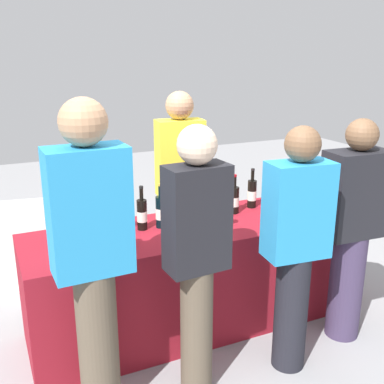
# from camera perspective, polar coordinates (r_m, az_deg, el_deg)

# --- Properties ---
(ground_plane) EXTENTS (12.00, 12.00, 0.00)m
(ground_plane) POSITION_cam_1_polar(r_m,az_deg,el_deg) (3.62, 0.00, -15.77)
(ground_plane) COLOR gray
(tasting_table) EXTENTS (2.33, 0.72, 0.78)m
(tasting_table) POSITION_cam_1_polar(r_m,az_deg,el_deg) (3.42, 0.00, -10.29)
(tasting_table) COLOR maroon
(tasting_table) RESTS_ON ground_plane
(wine_bottle_0) EXTENTS (0.08, 0.08, 0.30)m
(wine_bottle_0) POSITION_cam_1_polar(r_m,az_deg,el_deg) (3.11, -16.09, -3.87)
(wine_bottle_0) COLOR black
(wine_bottle_0) RESTS_ON tasting_table
(wine_bottle_1) EXTENTS (0.08, 0.08, 0.34)m
(wine_bottle_1) POSITION_cam_1_polar(r_m,az_deg,el_deg) (3.18, -11.52, -2.78)
(wine_bottle_1) COLOR black
(wine_bottle_1) RESTS_ON tasting_table
(wine_bottle_2) EXTENTS (0.08, 0.08, 0.31)m
(wine_bottle_2) POSITION_cam_1_polar(r_m,az_deg,el_deg) (3.16, -9.16, -2.99)
(wine_bottle_2) COLOR black
(wine_bottle_2) RESTS_ON tasting_table
(wine_bottle_3) EXTENTS (0.07, 0.07, 0.31)m
(wine_bottle_3) POSITION_cam_1_polar(r_m,az_deg,el_deg) (3.18, -6.18, -2.72)
(wine_bottle_3) COLOR black
(wine_bottle_3) RESTS_ON tasting_table
(wine_bottle_4) EXTENTS (0.07, 0.07, 0.32)m
(wine_bottle_4) POSITION_cam_1_polar(r_m,az_deg,el_deg) (3.21, -3.89, -2.41)
(wine_bottle_4) COLOR black
(wine_bottle_4) RESTS_ON tasting_table
(wine_bottle_5) EXTENTS (0.07, 0.07, 0.33)m
(wine_bottle_5) POSITION_cam_1_polar(r_m,az_deg,el_deg) (3.47, 3.13, -0.78)
(wine_bottle_5) COLOR black
(wine_bottle_5) RESTS_ON tasting_table
(wine_bottle_6) EXTENTS (0.07, 0.07, 0.30)m
(wine_bottle_6) POSITION_cam_1_polar(r_m,az_deg,el_deg) (3.50, 5.21, -0.93)
(wine_bottle_6) COLOR black
(wine_bottle_6) RESTS_ON tasting_table
(wine_bottle_7) EXTENTS (0.07, 0.07, 0.31)m
(wine_bottle_7) POSITION_cam_1_polar(r_m,az_deg,el_deg) (3.64, 7.39, -0.17)
(wine_bottle_7) COLOR black
(wine_bottle_7) RESTS_ON tasting_table
(wine_glass_0) EXTENTS (0.07, 0.07, 0.14)m
(wine_glass_0) POSITION_cam_1_polar(r_m,az_deg,el_deg) (2.96, -11.81, -4.85)
(wine_glass_0) COLOR silver
(wine_glass_0) RESTS_ON tasting_table
(wine_glass_1) EXTENTS (0.06, 0.06, 0.13)m
(wine_glass_1) POSITION_cam_1_polar(r_m,az_deg,el_deg) (2.94, -7.72, -4.99)
(wine_glass_1) COLOR silver
(wine_glass_1) RESTS_ON tasting_table
(wine_glass_2) EXTENTS (0.07, 0.07, 0.14)m
(wine_glass_2) POSITION_cam_1_polar(r_m,az_deg,el_deg) (3.25, 4.53, -2.48)
(wine_glass_2) COLOR silver
(wine_glass_2) RESTS_ON tasting_table
(ice_bucket) EXTENTS (0.24, 0.24, 0.20)m
(ice_bucket) POSITION_cam_1_polar(r_m,az_deg,el_deg) (2.99, -12.36, -4.65)
(ice_bucket) COLOR silver
(ice_bucket) RESTS_ON tasting_table
(server_pouring) EXTENTS (0.40, 0.25, 1.66)m
(server_pouring) POSITION_cam_1_polar(r_m,az_deg,el_deg) (3.78, -1.47, 0.95)
(server_pouring) COLOR black
(server_pouring) RESTS_ON ground_plane
(guest_0) EXTENTS (0.40, 0.24, 1.76)m
(guest_0) POSITION_cam_1_polar(r_m,az_deg,el_deg) (2.43, -12.20, -7.53)
(guest_0) COLOR brown
(guest_0) RESTS_ON ground_plane
(guest_1) EXTENTS (0.35, 0.21, 1.60)m
(guest_1) POSITION_cam_1_polar(r_m,az_deg,el_deg) (2.58, 0.59, -7.56)
(guest_1) COLOR brown
(guest_1) RESTS_ON ground_plane
(guest_2) EXTENTS (0.40, 0.25, 1.56)m
(guest_2) POSITION_cam_1_polar(r_m,az_deg,el_deg) (2.86, 12.65, -6.29)
(guest_2) COLOR black
(guest_2) RESTS_ON ground_plane
(guest_3) EXTENTS (0.44, 0.26, 1.55)m
(guest_3) POSITION_cam_1_polar(r_m,az_deg,el_deg) (3.30, 19.14, -3.99)
(guest_3) COLOR #3F3351
(guest_3) RESTS_ON ground_plane
(menu_board) EXTENTS (0.47, 0.11, 0.81)m
(menu_board) POSITION_cam_1_polar(r_m,az_deg,el_deg) (4.10, -20.38, -6.38)
(menu_board) COLOR white
(menu_board) RESTS_ON ground_plane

